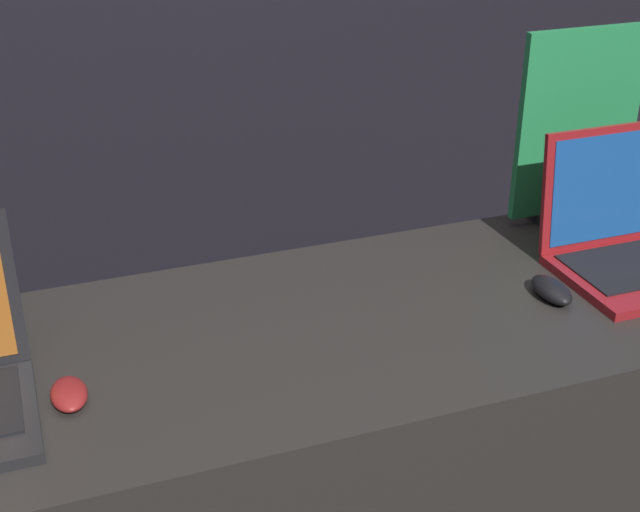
% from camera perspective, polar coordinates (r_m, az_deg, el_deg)
% --- Properties ---
extents(display_counter, '(1.91, 0.66, 0.91)m').
position_cam_1_polar(display_counter, '(1.98, 0.15, -15.76)').
color(display_counter, '#282623').
rests_on(display_counter, ground_plane).
extents(mouse_front, '(0.06, 0.10, 0.03)m').
position_cam_1_polar(mouse_front, '(1.55, -15.77, -8.49)').
color(mouse_front, maroon).
rests_on(mouse_front, display_counter).
extents(laptop_back, '(0.38, 0.30, 0.28)m').
position_cam_1_polar(laptop_back, '(2.01, 19.70, 1.16)').
color(laptop_back, maroon).
rests_on(laptop_back, display_counter).
extents(mouse_back, '(0.06, 0.12, 0.04)m').
position_cam_1_polar(mouse_back, '(1.85, 14.60, -2.12)').
color(mouse_back, black).
rests_on(mouse_back, display_counter).
extents(promo_stand_back, '(0.31, 0.07, 0.46)m').
position_cam_1_polar(promo_stand_back, '(2.14, 16.12, 7.66)').
color(promo_stand_back, black).
rests_on(promo_stand_back, display_counter).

